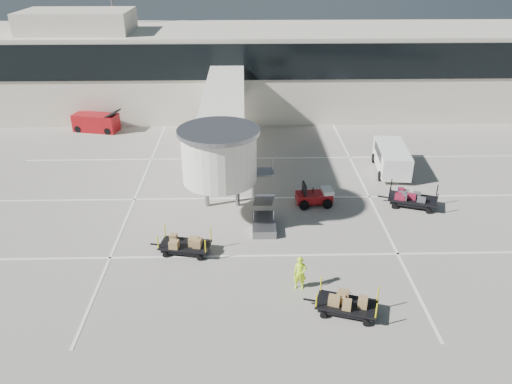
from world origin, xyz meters
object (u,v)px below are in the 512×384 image
(ground_worker, at_px, (300,273))
(suitcase_cart, at_px, (413,199))
(baggage_tug, at_px, (315,197))
(minivan, at_px, (391,157))
(box_cart_far, at_px, (184,246))
(belt_loader, at_px, (96,123))
(box_cart_near, at_px, (347,304))

(ground_worker, bearing_deg, suitcase_cart, 51.07)
(baggage_tug, height_order, minivan, minivan)
(baggage_tug, distance_m, box_cart_far, 9.83)
(box_cart_far, relative_size, belt_loader, 0.77)
(box_cart_far, bearing_deg, minivan, 47.18)
(baggage_tug, relative_size, ground_worker, 1.36)
(suitcase_cart, distance_m, ground_worker, 11.88)
(box_cart_far, distance_m, belt_loader, 22.96)
(box_cart_near, relative_size, belt_loader, 0.77)
(suitcase_cart, distance_m, box_cart_far, 15.35)
(box_cart_near, distance_m, belt_loader, 31.64)
(belt_loader, bearing_deg, box_cart_near, -41.71)
(baggage_tug, distance_m, belt_loader, 23.56)
(baggage_tug, height_order, box_cart_far, baggage_tug)
(box_cart_far, height_order, ground_worker, ground_worker)
(ground_worker, xyz_separation_m, minivan, (8.38, 14.25, 0.26))
(suitcase_cart, height_order, box_cart_near, suitcase_cart)
(suitcase_cart, bearing_deg, baggage_tug, -164.87)
(suitcase_cart, xyz_separation_m, box_cart_near, (-6.33, -10.40, -0.00))
(minivan, bearing_deg, baggage_tug, -134.93)
(box_cart_far, distance_m, minivan, 18.18)
(suitcase_cart, height_order, box_cart_far, suitcase_cart)
(belt_loader, bearing_deg, minivan, -8.35)
(box_cart_far, xyz_separation_m, minivan, (14.50, 10.95, 0.66))
(baggage_tug, relative_size, box_cart_far, 0.71)
(minivan, bearing_deg, box_cart_near, -105.88)
(baggage_tug, height_order, belt_loader, belt_loader)
(ground_worker, bearing_deg, box_cart_far, 157.28)
(suitcase_cart, relative_size, box_cart_near, 1.09)
(box_cart_far, bearing_deg, suitcase_cart, 29.77)
(minivan, xyz_separation_m, belt_loader, (-24.64, 9.65, -0.38))
(baggage_tug, bearing_deg, belt_loader, 135.08)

